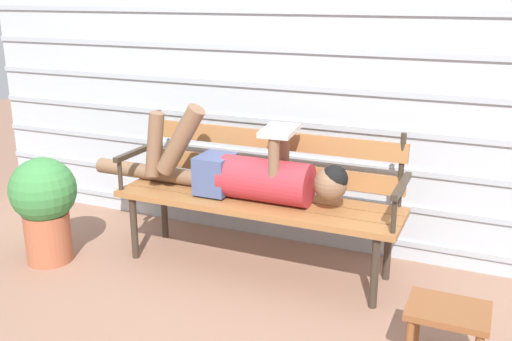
% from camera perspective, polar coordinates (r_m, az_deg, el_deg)
% --- Properties ---
extents(ground_plane, '(12.00, 12.00, 0.00)m').
position_cam_1_polar(ground_plane, '(3.45, -1.32, -10.90)').
color(ground_plane, '#936B56').
extents(house_siding, '(4.76, 0.08, 2.10)m').
position_cam_1_polar(house_siding, '(3.74, 3.14, 8.32)').
color(house_siding, '#B2BCC6').
rests_on(house_siding, ground).
extents(park_bench, '(1.74, 0.47, 0.88)m').
position_cam_1_polar(park_bench, '(3.48, 0.45, -1.82)').
color(park_bench, '#9E6638').
rests_on(park_bench, ground).
extents(reclining_person, '(1.73, 0.26, 0.56)m').
position_cam_1_polar(reclining_person, '(3.42, -1.31, -0.20)').
color(reclining_person, '#B72D38').
extents(footstool, '(0.35, 0.28, 0.30)m').
position_cam_1_polar(footstool, '(2.77, 18.39, -13.90)').
color(footstool, brown).
rests_on(footstool, ground).
extents(potted_plant, '(0.40, 0.40, 0.67)m').
position_cam_1_polar(potted_plant, '(3.78, -20.19, -3.05)').
color(potted_plant, '#AD5B3D').
rests_on(potted_plant, ground).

